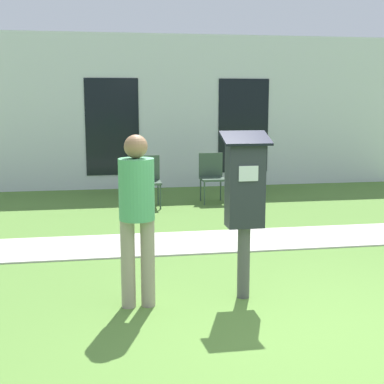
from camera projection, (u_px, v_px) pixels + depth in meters
ground_plane at (305, 331)px, 4.41m from camera, size 40.00×40.00×0.00m
sidewalk at (227, 241)px, 7.15m from camera, size 12.00×1.10×0.02m
building_facade at (178, 112)px, 11.35m from camera, size 10.00×0.26×3.20m
parking_meter at (245, 193)px, 4.98m from camera, size 0.44×0.31×1.59m
person_standing at (137, 208)px, 4.77m from camera, size 0.32×0.32×1.58m
outdoor_chair_left at (148, 177)px, 9.39m from camera, size 0.44×0.44×0.90m
outdoor_chair_middle at (212, 173)px, 9.81m from camera, size 0.44×0.44×0.90m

